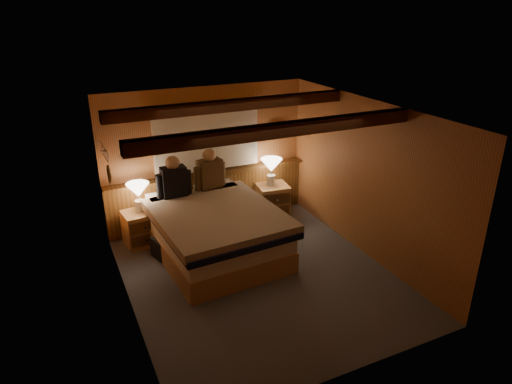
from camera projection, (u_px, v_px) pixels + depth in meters
floor at (258, 276)px, 6.60m from camera, size 4.20×4.20×0.00m
ceiling at (259, 112)px, 5.68m from camera, size 4.20×4.20×0.00m
wall_back at (207, 156)px, 7.89m from camera, size 3.60×0.00×3.60m
wall_left at (122, 225)px, 5.43m from camera, size 0.00×4.20×4.20m
wall_right at (367, 179)px, 6.85m from camera, size 0.00×4.20×4.20m
wall_front at (352, 278)px, 4.38m from camera, size 3.60×0.00×3.60m
wainscot at (209, 195)px, 8.11m from camera, size 3.60×0.23×0.94m
curtain_window at (207, 139)px, 7.71m from camera, size 2.18×0.09×1.11m
ceiling_beams at (254, 116)px, 5.84m from camera, size 3.60×1.65×0.16m
coat_rail at (105, 151)px, 6.60m from camera, size 0.05×0.55×0.24m
framed_print at (277, 128)px, 8.27m from camera, size 0.30×0.04×0.25m
bed at (215, 231)px, 7.02m from camera, size 1.88×2.37×0.78m
nightstand_left at (141, 228)px, 7.38m from camera, size 0.57×0.52×0.57m
nightstand_right at (272, 200)px, 8.36m from camera, size 0.61×0.56×0.60m
lamp_left at (138, 192)px, 7.19m from camera, size 0.36×0.36×0.47m
lamp_right at (271, 167)px, 8.12m from camera, size 0.38×0.38×0.50m
person_left at (174, 180)px, 7.26m from camera, size 0.58×0.23×0.70m
person_right at (210, 172)px, 7.59m from camera, size 0.58×0.29×0.71m
duffel_bag at (171, 244)px, 7.11m from camera, size 0.60×0.45×0.38m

